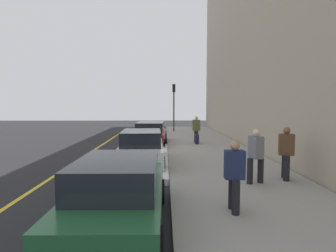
% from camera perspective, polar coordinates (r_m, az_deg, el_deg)
% --- Properties ---
extents(ground_plane, '(56.00, 56.00, 0.00)m').
position_cam_1_polar(ground_plane, '(16.78, -3.54, -4.52)').
color(ground_plane, black).
extents(sidewalk, '(28.00, 4.60, 0.15)m').
position_cam_1_polar(sidewalk, '(16.92, 7.72, -4.21)').
color(sidewalk, gray).
rests_on(sidewalk, ground).
extents(building_facade, '(32.00, 0.80, 15.00)m').
position_cam_1_polar(building_facade, '(18.02, 17.24, 20.00)').
color(building_facade, tan).
rests_on(building_facade, ground).
extents(lane_stripe_centre, '(28.00, 0.14, 0.01)m').
position_cam_1_polar(lane_stripe_centre, '(17.24, -14.26, -4.39)').
color(lane_stripe_centre, gold).
rests_on(lane_stripe_centre, ground).
extents(snow_bank_curb, '(7.97, 0.56, 0.22)m').
position_cam_1_polar(snow_bank_curb, '(13.03, -1.29, -6.64)').
color(snow_bank_curb, white).
rests_on(snow_bank_curb, ground).
extents(parked_car_green, '(4.56, 1.91, 1.51)m').
position_cam_1_polar(parked_car_green, '(6.14, -9.97, -13.29)').
color(parked_car_green, black).
rests_on(parked_car_green, ground).
extents(parked_car_white, '(4.44, 2.02, 1.51)m').
position_cam_1_polar(parked_car_white, '(12.03, -5.39, -4.46)').
color(parked_car_white, black).
rests_on(parked_car_white, ground).
extents(parked_car_maroon, '(4.65, 2.02, 1.51)m').
position_cam_1_polar(parked_car_maroon, '(17.50, -3.56, -1.63)').
color(parked_car_maroon, black).
rests_on(parked_car_maroon, ground).
extents(pedestrian_brown_coat, '(0.56, 0.52, 1.73)m').
position_cam_1_polar(pedestrian_brown_coat, '(9.97, 22.90, -4.83)').
color(pedestrian_brown_coat, black).
rests_on(pedestrian_brown_coat, sidewalk).
extents(pedestrian_navy_coat, '(0.54, 0.45, 1.64)m').
position_cam_1_polar(pedestrian_navy_coat, '(6.67, 13.36, -9.53)').
color(pedestrian_navy_coat, black).
rests_on(pedestrian_navy_coat, sidewalk).
extents(pedestrian_grey_coat, '(0.52, 0.55, 1.70)m').
position_cam_1_polar(pedestrian_grey_coat, '(9.16, 17.42, -5.57)').
color(pedestrian_grey_coat, black).
rests_on(pedestrian_grey_coat, sidewalk).
extents(pedestrian_olive_coat, '(0.56, 0.48, 1.70)m').
position_cam_1_polar(pedestrian_olive_coat, '(17.82, 5.77, -0.58)').
color(pedestrian_olive_coat, black).
rests_on(pedestrian_olive_coat, sidewalk).
extents(traffic_light_pole, '(0.35, 0.26, 4.26)m').
position_cam_1_polar(traffic_light_pole, '(25.45, 1.20, 5.42)').
color(traffic_light_pole, '#2D2D19').
rests_on(traffic_light_pole, sidewalk).
extents(rolling_suitcase, '(0.34, 0.22, 0.95)m').
position_cam_1_polar(rolling_suitcase, '(17.48, 5.91, -2.69)').
color(rolling_suitcase, '#191E38').
rests_on(rolling_suitcase, sidewalk).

